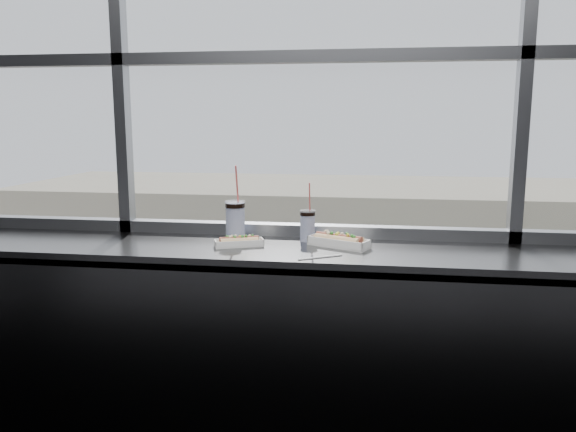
# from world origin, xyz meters

# --- Properties ---
(wall_back_lower) EXTENTS (6.00, 0.00, 6.00)m
(wall_back_lower) POSITION_xyz_m (0.00, 1.50, 0.55)
(wall_back_lower) COLOR black
(wall_back_lower) RESTS_ON ground
(counter) EXTENTS (6.00, 0.55, 0.06)m
(counter) POSITION_xyz_m (0.00, 1.23, 1.07)
(counter) COLOR slate
(counter) RESTS_ON ground
(counter_fascia) EXTENTS (6.00, 0.04, 1.04)m
(counter_fascia) POSITION_xyz_m (0.00, 0.97, 0.55)
(counter_fascia) COLOR slate
(counter_fascia) RESTS_ON ground
(hotdog_tray_left) EXTENTS (0.24, 0.16, 0.06)m
(hotdog_tray_left) POSITION_xyz_m (-0.31, 1.21, 1.12)
(hotdog_tray_left) COLOR white
(hotdog_tray_left) RESTS_ON counter
(hotdog_tray_right) EXTENTS (0.31, 0.21, 0.07)m
(hotdog_tray_right) POSITION_xyz_m (0.16, 1.27, 1.13)
(hotdog_tray_right) COLOR white
(hotdog_tray_right) RESTS_ON counter
(soda_cup_left) EXTENTS (0.10, 0.10, 0.38)m
(soda_cup_left) POSITION_xyz_m (-0.36, 1.34, 1.21)
(soda_cup_left) COLOR white
(soda_cup_left) RESTS_ON counter
(soda_cup_right) EXTENTS (0.08, 0.08, 0.29)m
(soda_cup_right) POSITION_xyz_m (-0.01, 1.38, 1.19)
(soda_cup_right) COLOR white
(soda_cup_right) RESTS_ON counter
(loose_straw) EXTENTS (0.18, 0.12, 0.01)m
(loose_straw) POSITION_xyz_m (0.09, 1.04, 1.10)
(loose_straw) COLOR white
(loose_straw) RESTS_ON counter
(wrapper) EXTENTS (0.09, 0.06, 0.02)m
(wrapper) POSITION_xyz_m (-0.39, 1.23, 1.11)
(wrapper) COLOR silver
(wrapper) RESTS_ON counter
(plaza_ground) EXTENTS (120.00, 120.00, 0.00)m
(plaza_ground) POSITION_xyz_m (0.00, 45.00, -11.00)
(plaza_ground) COLOR gray
(plaza_ground) RESTS_ON ground
(street_asphalt) EXTENTS (80.00, 10.00, 0.06)m
(street_asphalt) POSITION_xyz_m (0.00, 21.50, -10.97)
(street_asphalt) COLOR black
(street_asphalt) RESTS_ON plaza_ground
(far_sidewalk) EXTENTS (80.00, 6.00, 0.04)m
(far_sidewalk) POSITION_xyz_m (0.00, 29.50, -10.98)
(far_sidewalk) COLOR gray
(far_sidewalk) RESTS_ON plaza_ground
(far_building) EXTENTS (50.00, 14.00, 8.00)m
(far_building) POSITION_xyz_m (0.00, 39.50, -7.00)
(far_building) COLOR #A39B83
(far_building) RESTS_ON plaza_ground
(car_near_a) EXTENTS (2.95, 6.85, 2.27)m
(car_near_a) POSITION_xyz_m (-12.95, 17.50, -9.81)
(car_near_a) COLOR silver
(car_near_a) RESTS_ON street_asphalt
(car_far_b) EXTENTS (3.54, 7.09, 2.28)m
(car_far_b) POSITION_xyz_m (2.82, 25.50, -9.80)
(car_far_b) COLOR #A42D2D
(car_far_b) RESTS_ON street_asphalt
(car_far_a) EXTENTS (3.01, 6.81, 2.24)m
(car_far_a) POSITION_xyz_m (-9.20, 25.50, -9.82)
(car_far_a) COLOR black
(car_far_a) RESTS_ON street_asphalt
(pedestrian_b) EXTENTS (0.92, 0.69, 2.08)m
(pedestrian_b) POSITION_xyz_m (0.81, 29.63, -9.92)
(pedestrian_b) COLOR #66605B
(pedestrian_b) RESTS_ON far_sidewalk
(pedestrian_a) EXTENTS (1.01, 0.76, 2.27)m
(pedestrian_a) POSITION_xyz_m (-5.93, 29.51, -9.82)
(pedestrian_a) COLOR #66605B
(pedestrian_a) RESTS_ON far_sidewalk
(pedestrian_c) EXTENTS (0.98, 0.74, 2.22)m
(pedestrian_c) POSITION_xyz_m (4.92, 29.82, -9.85)
(pedestrian_c) COLOR #66605B
(pedestrian_c) RESTS_ON far_sidewalk
(tree_left) EXTENTS (2.78, 2.78, 4.34)m
(tree_left) POSITION_xyz_m (-8.11, 29.50, -8.06)
(tree_left) COLOR #47382B
(tree_left) RESTS_ON far_sidewalk
(tree_center) EXTENTS (3.41, 3.41, 5.33)m
(tree_center) POSITION_xyz_m (1.15, 29.50, -7.39)
(tree_center) COLOR #47382B
(tree_center) RESTS_ON far_sidewalk
(tree_right) EXTENTS (3.30, 3.30, 5.16)m
(tree_right) POSITION_xyz_m (10.63, 29.50, -7.50)
(tree_right) COLOR #47382B
(tree_right) RESTS_ON far_sidewalk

